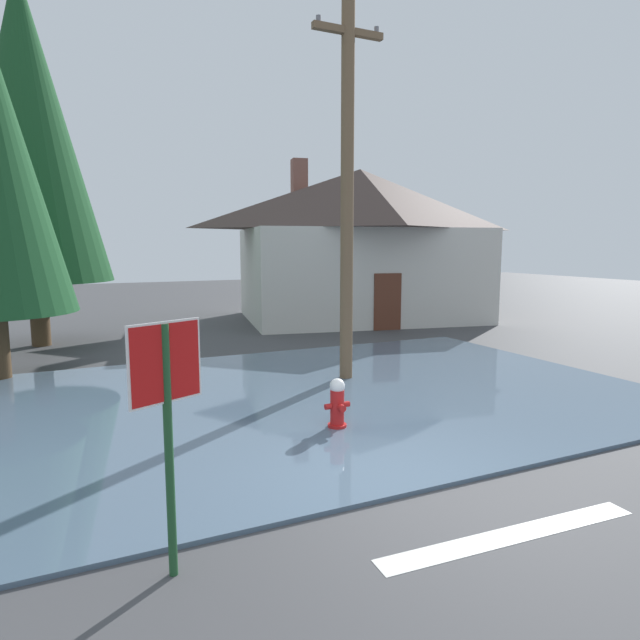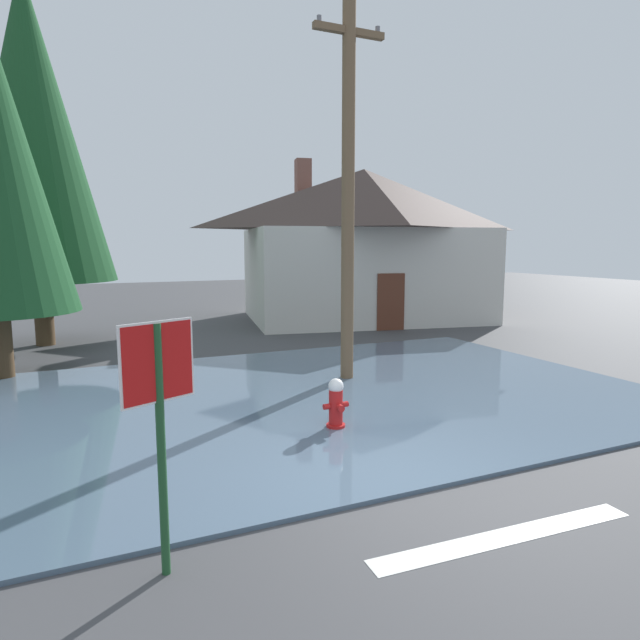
% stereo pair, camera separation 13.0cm
% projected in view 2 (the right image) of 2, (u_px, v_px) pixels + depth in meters
% --- Properties ---
extents(ground_plane, '(80.00, 80.00, 0.10)m').
position_uv_depth(ground_plane, '(395.00, 488.00, 6.88)').
color(ground_plane, '#424244').
extents(flood_puddle, '(13.09, 8.83, 0.06)m').
position_uv_depth(flood_puddle, '(319.00, 395.00, 10.84)').
color(flood_puddle, '#4C6075').
rests_on(flood_puddle, ground).
extents(lane_stop_bar, '(3.15, 0.45, 0.01)m').
position_uv_depth(lane_stop_bar, '(507.00, 536.00, 5.63)').
color(lane_stop_bar, silver).
rests_on(lane_stop_bar, ground).
extents(stop_sign_near, '(0.67, 0.31, 2.34)m').
position_uv_depth(stop_sign_near, '(159.00, 397.00, 4.78)').
color(stop_sign_near, '#1E4C28').
rests_on(stop_sign_near, ground).
extents(fire_hydrant, '(0.43, 0.37, 0.86)m').
position_uv_depth(fire_hydrant, '(336.00, 405.00, 8.81)').
color(fire_hydrant, red).
rests_on(fire_hydrant, ground).
extents(utility_pole, '(1.60, 0.28, 7.93)m').
position_uv_depth(utility_pole, '(348.00, 190.00, 11.60)').
color(utility_pole, brown).
rests_on(utility_pole, ground).
extents(house, '(10.68, 8.43, 6.41)m').
position_uv_depth(house, '(363.00, 242.00, 21.84)').
color(house, beige).
rests_on(house, ground).
extents(pine_tree_mid_left, '(4.27, 4.27, 10.69)m').
position_uv_depth(pine_tree_mid_left, '(31.00, 128.00, 15.55)').
color(pine_tree_mid_left, '#4C3823').
rests_on(pine_tree_mid_left, ground).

